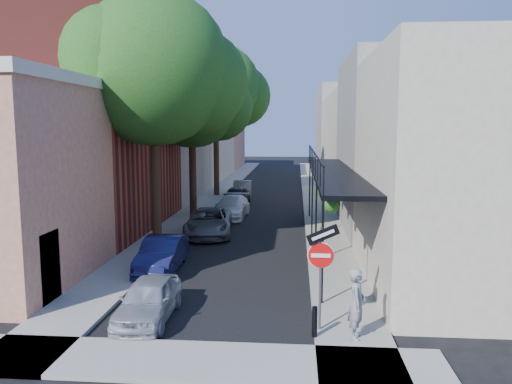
% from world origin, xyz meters
% --- Properties ---
extents(ground, '(160.00, 160.00, 0.00)m').
position_xyz_m(ground, '(0.00, 0.00, 0.00)').
color(ground, black).
rests_on(ground, ground).
extents(road_surface, '(6.00, 64.00, 0.01)m').
position_xyz_m(road_surface, '(0.00, 30.00, 0.01)').
color(road_surface, black).
rests_on(road_surface, ground).
extents(sidewalk_left, '(2.00, 64.00, 0.12)m').
position_xyz_m(sidewalk_left, '(-4.00, 30.00, 0.06)').
color(sidewalk_left, gray).
rests_on(sidewalk_left, ground).
extents(sidewalk_right, '(2.00, 64.00, 0.12)m').
position_xyz_m(sidewalk_right, '(4.00, 30.00, 0.06)').
color(sidewalk_right, gray).
rests_on(sidewalk_right, ground).
extents(sidewalk_cross, '(12.00, 2.00, 0.12)m').
position_xyz_m(sidewalk_cross, '(0.00, -1.00, 0.06)').
color(sidewalk_cross, gray).
rests_on(sidewalk_cross, ground).
extents(buildings_left, '(10.10, 59.10, 12.00)m').
position_xyz_m(buildings_left, '(-9.30, 28.76, 4.94)').
color(buildings_left, tan).
rests_on(buildings_left, ground).
extents(buildings_right, '(9.80, 55.00, 10.00)m').
position_xyz_m(buildings_right, '(8.99, 29.49, 4.42)').
color(buildings_right, beige).
rests_on(buildings_right, ground).
extents(sign_post, '(0.89, 0.17, 2.99)m').
position_xyz_m(sign_post, '(3.16, 0.97, 2.04)').
color(sign_post, '#595B60').
rests_on(sign_post, ground).
extents(bollard, '(0.14, 0.14, 0.80)m').
position_xyz_m(bollard, '(3.00, 0.50, 0.52)').
color(bollard, black).
rests_on(bollard, sidewalk_right).
extents(oak_near, '(7.48, 6.80, 11.42)m').
position_xyz_m(oak_near, '(-3.37, 10.26, 7.88)').
color(oak_near, black).
rests_on(oak_near, ground).
extents(oak_mid, '(6.60, 6.00, 10.20)m').
position_xyz_m(oak_mid, '(-3.42, 18.23, 7.06)').
color(oak_mid, black).
rests_on(oak_mid, ground).
extents(oak_far, '(7.70, 7.00, 11.90)m').
position_xyz_m(oak_far, '(-3.35, 27.27, 8.26)').
color(oak_far, black).
rests_on(oak_far, ground).
extents(parked_car_a, '(1.47, 3.52, 1.19)m').
position_xyz_m(parked_car_a, '(-1.67, 1.56, 0.60)').
color(parked_car_a, '#9EA4AF').
rests_on(parked_car_a, ground).
extents(parked_car_b, '(1.50, 3.96, 1.29)m').
position_xyz_m(parked_car_b, '(-2.60, 6.42, 0.65)').
color(parked_car_b, '#161845').
rests_on(parked_car_b, ground).
extents(parked_car_c, '(2.73, 5.07, 1.35)m').
position_xyz_m(parked_car_c, '(-1.90, 12.75, 0.68)').
color(parked_car_c, slate).
rests_on(parked_car_c, ground).
extents(parked_car_d, '(2.03, 4.60, 1.31)m').
position_xyz_m(parked_car_d, '(-1.40, 17.74, 0.66)').
color(parked_car_d, white).
rests_on(parked_car_d, ground).
extents(parked_car_e, '(1.84, 4.02, 1.34)m').
position_xyz_m(parked_car_e, '(-1.68, 22.26, 0.67)').
color(parked_car_e, black).
rests_on(parked_car_e, ground).
extents(parked_car_f, '(1.62, 4.01, 1.29)m').
position_xyz_m(parked_car_f, '(-1.69, 26.48, 0.65)').
color(parked_car_f, slate).
rests_on(parked_car_f, ground).
extents(pedestrian, '(0.53, 0.72, 1.82)m').
position_xyz_m(pedestrian, '(4.06, 0.50, 1.03)').
color(pedestrian, gray).
rests_on(pedestrian, sidewalk_right).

